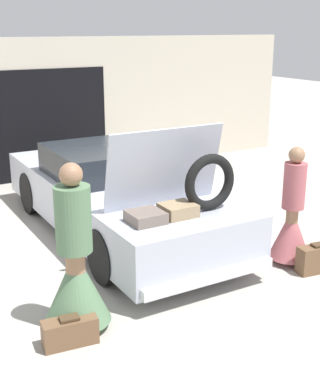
% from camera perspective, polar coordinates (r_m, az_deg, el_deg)
% --- Properties ---
extents(ground_plane, '(40.00, 40.00, 0.00)m').
position_cam_1_polar(ground_plane, '(8.20, -4.68, -4.21)').
color(ground_plane, '#ADA89E').
extents(garage_wall_back, '(12.00, 0.14, 2.80)m').
position_cam_1_polar(garage_wall_back, '(11.04, -12.83, 8.49)').
color(garage_wall_back, beige).
rests_on(garage_wall_back, ground_plane).
extents(car, '(1.88, 4.94, 1.84)m').
position_cam_1_polar(car, '(8.01, -4.78, -0.24)').
color(car, '#B2B7C6').
rests_on(car, ground_plane).
extents(person_left, '(0.69, 0.69, 1.76)m').
position_cam_1_polar(person_left, '(5.51, -8.97, -8.43)').
color(person_left, '#997051').
rests_on(person_left, ground_plane).
extents(person_right, '(0.54, 0.54, 1.56)m').
position_cam_1_polar(person_right, '(7.15, 13.85, -3.17)').
color(person_right, '#997051').
rests_on(person_right, ground_plane).
extents(suitcase_beside_left_person, '(0.56, 0.26, 0.31)m').
position_cam_1_polar(suitcase_beside_left_person, '(5.47, -9.58, -14.48)').
color(suitcase_beside_left_person, brown).
rests_on(suitcase_beside_left_person, ground_plane).
extents(suitcase_beside_right_person, '(0.58, 0.27, 0.38)m').
position_cam_1_polar(suitcase_beside_right_person, '(7.12, 16.49, -6.81)').
color(suitcase_beside_right_person, brown).
rests_on(suitcase_beside_right_person, ground_plane).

